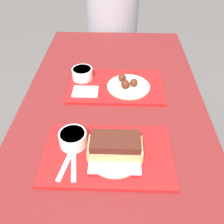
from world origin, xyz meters
name	(u,v)px	position (x,y,z in m)	size (l,w,h in m)	color
ground_plane	(112,201)	(0.00, 0.00, 0.00)	(12.00, 12.00, 0.00)	#605B56
picnic_table	(113,128)	(0.00, 0.00, 0.64)	(0.82, 1.66, 0.74)	maroon
picnic_bench_far	(116,62)	(0.00, 1.05, 0.38)	(0.78, 0.28, 0.46)	maroon
tray_near	(108,154)	(-0.01, -0.24, 0.74)	(0.46, 0.29, 0.01)	red
tray_far	(115,86)	(0.01, 0.19, 0.74)	(0.46, 0.29, 0.01)	red
bowl_coleslaw_near	(73,138)	(-0.14, -0.20, 0.78)	(0.10, 0.10, 0.05)	white
brisket_sandwich_plate	(115,149)	(0.02, -0.25, 0.79)	(0.20, 0.20, 0.09)	beige
plastic_fork_near	(67,161)	(-0.15, -0.28, 0.75)	(0.05, 0.17, 0.00)	white
plastic_knife_near	(74,161)	(-0.13, -0.28, 0.75)	(0.04, 0.17, 0.00)	white
condiment_packet	(103,139)	(-0.03, -0.17, 0.75)	(0.04, 0.03, 0.01)	#A59E93
bowl_coleslaw_far	(82,73)	(-0.16, 0.24, 0.78)	(0.10, 0.10, 0.05)	white
wings_plate_far	(128,85)	(0.07, 0.17, 0.76)	(0.20, 0.20, 0.05)	beige
napkin_far	(85,92)	(-0.13, 0.12, 0.75)	(0.12, 0.08, 0.01)	white
person_seated_across	(113,16)	(-0.03, 1.05, 0.77)	(0.37, 0.37, 0.75)	#9E9EA3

